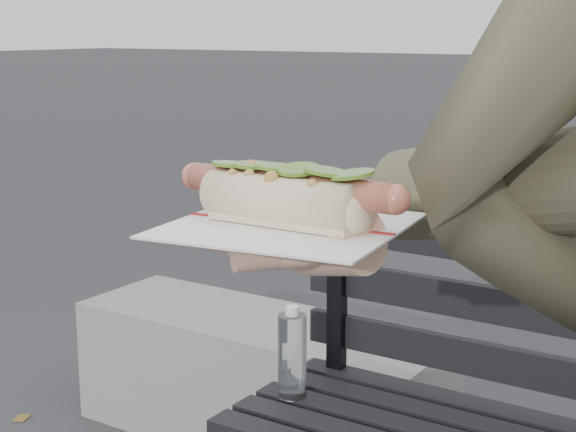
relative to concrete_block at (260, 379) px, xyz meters
The scene contains 2 objects.
concrete_block is the anchor object (origin of this frame).
held_hotdog 2.17m from the concrete_block, 48.14° to the right, with size 0.63×0.32×0.20m.
Camera 1 is at (0.35, -0.61, 1.29)m, focal length 55.00 mm.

